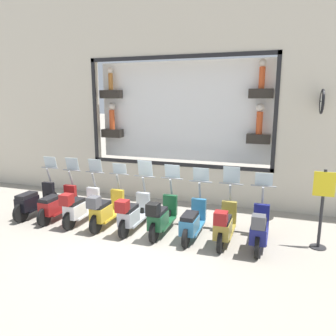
{
  "coord_description": "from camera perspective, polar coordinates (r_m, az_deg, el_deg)",
  "views": [
    {
      "loc": [
        -6.63,
        -3.14,
        3.35
      ],
      "look_at": [
        2.13,
        -0.13,
        1.38
      ],
      "focal_mm": 35.0,
      "sensor_mm": 36.0,
      "label": 1
    }
  ],
  "objects": [
    {
      "name": "scooter_red_7",
      "position": [
        9.8,
        -18.77,
        -6.0
      ],
      "size": [
        1.8,
        0.61,
        1.63
      ],
      "color": "black",
      "rests_on": "ground_plane"
    },
    {
      "name": "scooter_navy_0",
      "position": [
        7.81,
        15.6,
        -10.13
      ],
      "size": [
        1.8,
        0.61,
        1.58
      ],
      "color": "black",
      "rests_on": "ground_plane"
    },
    {
      "name": "building_facade",
      "position": [
        10.71,
        1.99,
        14.37
      ],
      "size": [
        1.25,
        36.0,
        7.48
      ],
      "color": "beige",
      "rests_on": "ground_plane"
    },
    {
      "name": "ground_plane",
      "position": [
        8.06,
        -5.94,
        -12.62
      ],
      "size": [
        120.0,
        120.0,
        0.0
      ],
      "primitive_type": "plane",
      "color": "gray"
    },
    {
      "name": "scooter_olive_1",
      "position": [
        7.88,
        9.79,
        -9.67
      ],
      "size": [
        1.79,
        0.61,
        1.68
      ],
      "color": "black",
      "rests_on": "ground_plane"
    },
    {
      "name": "scooter_white_6",
      "position": [
        9.29,
        -15.13,
        -6.5
      ],
      "size": [
        1.8,
        0.61,
        1.63
      ],
      "color": "black",
      "rests_on": "ground_plane"
    },
    {
      "name": "scooter_yellow_5",
      "position": [
        8.88,
        -10.87,
        -7.13
      ],
      "size": [
        1.8,
        0.6,
        1.56
      ],
      "color": "black",
      "rests_on": "ground_plane"
    },
    {
      "name": "scooter_green_3",
      "position": [
        8.25,
        -1.2,
        -8.43
      ],
      "size": [
        1.8,
        0.6,
        1.63
      ],
      "color": "black",
      "rests_on": "ground_plane"
    },
    {
      "name": "scooter_black_8",
      "position": [
        10.29,
        -22.26,
        -5.35
      ],
      "size": [
        1.81,
        0.61,
        1.62
      ],
      "color": "black",
      "rests_on": "ground_plane"
    },
    {
      "name": "scooter_silver_4",
      "position": [
        8.54,
        -6.23,
        -7.8
      ],
      "size": [
        1.8,
        0.6,
        1.69
      ],
      "color": "black",
      "rests_on": "ground_plane"
    },
    {
      "name": "shop_sign_post",
      "position": [
        8.11,
        25.24,
        -6.04
      ],
      "size": [
        0.36,
        0.45,
        1.84
      ],
      "color": "#232326",
      "rests_on": "ground_plane"
    },
    {
      "name": "scooter_teal_2",
      "position": [
        8.1,
        4.26,
        -9.29
      ],
      "size": [
        1.79,
        0.6,
        1.59
      ],
      "color": "black",
      "rests_on": "ground_plane"
    }
  ]
}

